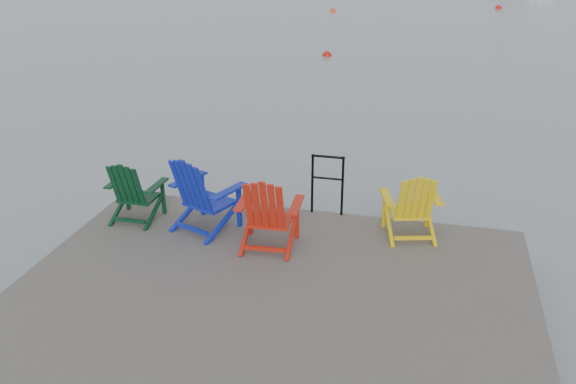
% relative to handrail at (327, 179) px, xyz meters
% --- Properties ---
extents(ground, '(400.00, 400.00, 0.00)m').
position_rel_handrail_xyz_m(ground, '(-0.25, -2.45, -1.04)').
color(ground, slate).
rests_on(ground, ground).
extents(dock, '(6.00, 5.00, 1.40)m').
position_rel_handrail_xyz_m(dock, '(-0.25, -2.45, -0.69)').
color(dock, '#322E2C').
rests_on(dock, ground).
extents(handrail, '(0.48, 0.04, 0.90)m').
position_rel_handrail_xyz_m(handrail, '(0.00, 0.00, 0.00)').
color(handrail, black).
rests_on(handrail, dock).
extents(chair_green, '(0.75, 0.69, 0.92)m').
position_rel_handrail_xyz_m(chair_green, '(-2.60, -0.87, -0.08)').
color(chair_green, black).
rests_on(chair_green, dock).
extents(chair_blue, '(1.05, 1.00, 1.09)m').
position_rel_handrail_xyz_m(chair_blue, '(-1.56, -0.91, 0.01)').
color(chair_blue, '#0F1FA1').
rests_on(chair_blue, dock).
extents(chair_red, '(0.84, 0.79, 1.02)m').
position_rel_handrail_xyz_m(chair_red, '(-0.55, -1.21, -0.03)').
color(chair_red, '#B61C0D').
rests_on(chair_red, dock).
extents(chair_yellow, '(0.89, 0.84, 0.96)m').
position_rel_handrail_xyz_m(chair_yellow, '(1.23, -0.47, -0.06)').
color(chair_yellow, yellow).
rests_on(chair_yellow, dock).
extents(buoy_a, '(0.35, 0.35, 0.35)m').
position_rel_handrail_xyz_m(buoy_a, '(-2.60, 14.40, -1.04)').
color(buoy_a, red).
rests_on(buoy_a, ground).
extents(buoy_b, '(0.35, 0.35, 0.35)m').
position_rel_handrail_xyz_m(buoy_b, '(-4.63, 27.37, -1.04)').
color(buoy_b, '#E6430D').
rests_on(buoy_b, ground).
extents(buoy_d, '(0.39, 0.39, 0.39)m').
position_rel_handrail_xyz_m(buoy_d, '(4.62, 31.12, -1.04)').
color(buoy_d, red).
rests_on(buoy_d, ground).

